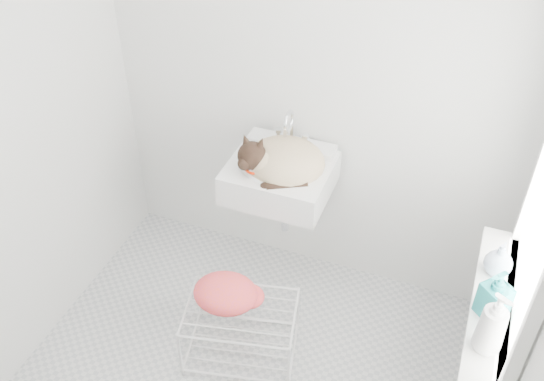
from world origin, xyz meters
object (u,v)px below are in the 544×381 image
(sink, at_px, (280,165))
(wire_rack, at_px, (241,333))
(cat, at_px, (281,161))
(bottle_c, at_px, (495,272))
(bottle_b, at_px, (489,313))
(bottle_a, at_px, (484,347))

(sink, xyz_separation_m, wire_rack, (-0.01, -0.53, -0.70))
(sink, bearing_deg, cat, -52.31)
(wire_rack, relative_size, bottle_c, 3.66)
(cat, bearing_deg, wire_rack, -105.87)
(cat, distance_m, bottle_b, 1.21)
(bottle_a, bearing_deg, bottle_b, 90.00)
(wire_rack, bearing_deg, bottle_a, -12.50)
(wire_rack, distance_m, bottle_b, 1.29)
(bottle_b, bearing_deg, bottle_c, 90.00)
(bottle_b, bearing_deg, wire_rack, 176.24)
(cat, relative_size, bottle_a, 2.03)
(bottle_b, relative_size, bottle_c, 1.47)
(bottle_a, xyz_separation_m, bottle_c, (0.00, 0.40, 0.00))
(sink, height_order, wire_rack, sink)
(wire_rack, bearing_deg, bottle_c, 8.32)
(cat, relative_size, bottle_c, 3.19)
(cat, xyz_separation_m, bottle_b, (1.06, -0.58, -0.04))
(cat, relative_size, wire_rack, 0.87)
(bottle_a, bearing_deg, cat, 144.74)
(bottle_c, bearing_deg, wire_rack, -171.68)
(sink, xyz_separation_m, cat, (0.01, -0.02, 0.04))
(cat, xyz_separation_m, wire_rack, (-0.02, -0.51, -0.74))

